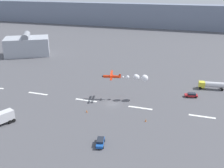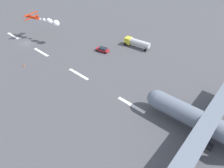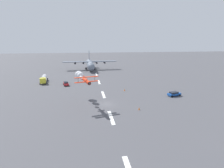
# 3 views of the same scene
# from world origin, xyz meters

# --- Properties ---
(ground_plane) EXTENTS (440.00, 440.00, 0.00)m
(ground_plane) POSITION_xyz_m (0.00, 0.00, 0.00)
(ground_plane) COLOR #4C4C51
(ground_plane) RESTS_ON ground
(runway_stripe_3) EXTENTS (8.00, 0.90, 0.01)m
(runway_stripe_3) POSITION_xyz_m (-9.67, 0.00, 0.01)
(runway_stripe_3) COLOR white
(runway_stripe_3) RESTS_ON ground
(runway_stripe_4) EXTENTS (8.00, 0.90, 0.01)m
(runway_stripe_4) POSITION_xyz_m (9.67, 0.00, 0.01)
(runway_stripe_4) COLOR white
(runway_stripe_4) RESTS_ON ground
(runway_stripe_5) EXTENTS (8.00, 0.90, 0.01)m
(runway_stripe_5) POSITION_xyz_m (29.00, 0.00, 0.01)
(runway_stripe_5) COLOR white
(runway_stripe_5) RESTS_ON ground
(runway_stripe_6) EXTENTS (8.00, 0.90, 0.01)m
(runway_stripe_6) POSITION_xyz_m (48.33, 0.00, 0.01)
(runway_stripe_6) COLOR white
(runway_stripe_6) RESTS_ON ground
(cargo_transport_plane) EXTENTS (25.95, 33.85, 11.38)m
(cargo_transport_plane) POSITION_xyz_m (63.90, 2.87, 3.47)
(cargo_transport_plane) COLOR slate
(cargo_transport_plane) RESTS_ON ground
(stunt_biplane_red) EXTENTS (16.03, 7.00, 2.62)m
(stunt_biplane_red) POSITION_xyz_m (5.42, 7.36, 7.67)
(stunt_biplane_red) COLOR red
(fuel_tanker_truck) EXTENTS (9.59, 3.72, 2.90)m
(fuel_tanker_truck) POSITION_xyz_m (31.97, 24.58, 1.75)
(fuel_tanker_truck) COLOR yellow
(fuel_tanker_truck) RESTS_ON ground
(airport_staff_sedan) EXTENTS (4.71, 2.76, 1.52)m
(airport_staff_sedan) POSITION_xyz_m (25.15, 14.28, 0.81)
(airport_staff_sedan) COLOR #B21E23
(airport_staff_sedan) RESTS_ON ground
(traffic_cone_far) EXTENTS (0.44, 0.44, 0.75)m
(traffic_cone_far) POSITION_xyz_m (13.09, -8.34, 0.38)
(traffic_cone_far) COLOR orange
(traffic_cone_far) RESTS_ON ground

